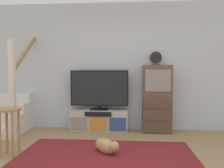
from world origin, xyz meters
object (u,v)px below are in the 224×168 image
at_px(side_cabinet, 157,99).
at_px(bar_stool_near, 9,120).
at_px(media_console, 99,120).
at_px(dog, 107,146).
at_px(desk_clock, 156,58).
at_px(television, 99,89).

relative_size(side_cabinet, bar_stool_near, 1.94).
distance_m(media_console, dog, 1.35).
xyz_separation_m(side_cabinet, bar_stool_near, (-2.31, -1.53, -0.16)).
height_order(side_cabinet, desk_clock, desk_clock).
bearing_deg(side_cabinet, dog, -124.10).
distance_m(media_console, side_cabinet, 1.27).
xyz_separation_m(media_console, side_cabinet, (1.19, 0.01, 0.46)).
bearing_deg(media_console, desk_clock, -0.24).
distance_m(television, side_cabinet, 1.20).
relative_size(television, side_cabinet, 0.88).
distance_m(television, bar_stool_near, 1.94).
height_order(media_console, desk_clock, desk_clock).
relative_size(desk_clock, bar_stool_near, 0.39).
xyz_separation_m(media_console, desk_clock, (1.15, -0.00, 1.29)).
distance_m(media_console, bar_stool_near, 1.91).
distance_m(bar_stool_near, dog, 1.48).
xyz_separation_m(television, dog, (0.29, -1.34, -0.76)).
distance_m(television, desk_clock, 1.32).
bearing_deg(side_cabinet, television, 179.34).
relative_size(media_console, dog, 2.61).
bearing_deg(bar_stool_near, side_cabinet, 33.49).
bearing_deg(media_console, dog, -77.66).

